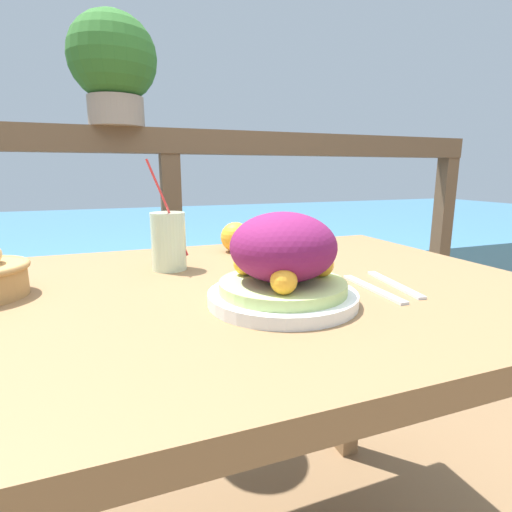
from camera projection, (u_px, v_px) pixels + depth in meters
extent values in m
cube|color=olive|center=(244.00, 293.00, 0.78)|extent=(1.14, 0.85, 0.04)
cube|color=olive|center=(8.00, 421.00, 1.01)|extent=(0.06, 0.06, 0.74)
cube|color=olive|center=(350.00, 356.00, 1.37)|extent=(0.06, 0.06, 0.74)
cube|color=brown|center=(169.00, 141.00, 1.48)|extent=(2.80, 0.08, 0.09)
cube|color=brown|center=(175.00, 289.00, 1.60)|extent=(0.07, 0.07, 1.05)
cube|color=brown|center=(439.00, 262.00, 2.07)|extent=(0.07, 0.07, 1.05)
cube|color=teal|center=(133.00, 249.00, 3.94)|extent=(12.00, 4.00, 0.47)
cylinder|color=silver|center=(282.00, 297.00, 0.66)|extent=(0.25, 0.25, 0.02)
cylinder|color=#B7D17A|center=(283.00, 286.00, 0.65)|extent=(0.21, 0.21, 0.02)
ellipsoid|color=#72194C|center=(283.00, 247.00, 0.64)|extent=(0.17, 0.17, 0.11)
sphere|color=#F9A328|center=(322.00, 265.00, 0.67)|extent=(0.04, 0.04, 0.04)
sphere|color=#F9A328|center=(245.00, 264.00, 0.68)|extent=(0.04, 0.04, 0.04)
sphere|color=#F9A328|center=(284.00, 281.00, 0.58)|extent=(0.04, 0.04, 0.04)
cylinder|color=beige|center=(169.00, 241.00, 0.87)|extent=(0.08, 0.08, 0.13)
cylinder|color=red|center=(168.00, 209.00, 0.85)|extent=(0.08, 0.01, 0.21)
cylinder|color=gray|center=(116.00, 112.00, 1.40)|extent=(0.19, 0.19, 0.10)
sphere|color=#285B23|center=(113.00, 58.00, 1.36)|extent=(0.30, 0.30, 0.30)
cube|color=silver|center=(373.00, 289.00, 0.73)|extent=(0.02, 0.18, 0.00)
cube|color=silver|center=(394.00, 284.00, 0.76)|extent=(0.04, 0.18, 0.00)
sphere|color=#F9A328|center=(236.00, 237.00, 1.07)|extent=(0.08, 0.08, 0.08)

